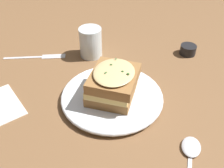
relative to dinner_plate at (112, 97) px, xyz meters
The scene contains 7 objects.
ground_plane 0.04m from the dinner_plate, 62.21° to the left, with size 2.40×2.40×0.00m, color brown.
dinner_plate is the anchor object (origin of this frame).
sandwich 0.05m from the dinner_plate, 163.30° to the right, with size 0.17×0.16×0.08m.
water_glass 0.22m from the dinner_plate, ahead, with size 0.07×0.07×0.09m, color silver.
fork 0.29m from the dinner_plate, 23.97° to the left, with size 0.08×0.18×0.00m.
spoon 0.23m from the dinner_plate, 158.38° to the right, with size 0.14×0.12×0.01m.
condiment_pot 0.32m from the dinner_plate, 72.04° to the right, with size 0.05×0.05×0.03m, color black.
Camera 1 is at (-0.46, 0.17, 0.45)m, focal length 42.00 mm.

